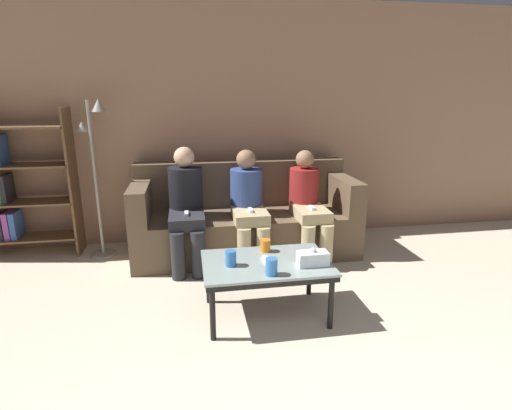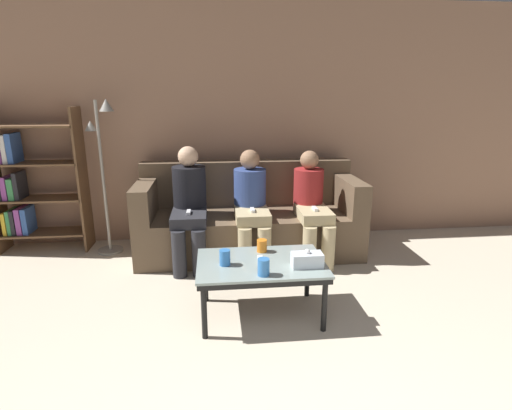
% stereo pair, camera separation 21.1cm
% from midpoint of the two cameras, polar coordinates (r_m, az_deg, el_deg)
% --- Properties ---
extents(wall_back, '(12.00, 0.06, 2.60)m').
position_cam_midpoint_polar(wall_back, '(4.53, -3.95, 11.42)').
color(wall_back, '#9E755B').
rests_on(wall_back, ground_plane).
extents(couch, '(2.27, 0.85, 0.93)m').
position_cam_midpoint_polar(couch, '(4.22, -3.02, -2.14)').
color(couch, brown).
rests_on(couch, ground_plane).
extents(coffee_table, '(0.93, 0.62, 0.44)m').
position_cam_midpoint_polar(coffee_table, '(2.98, -0.58, -8.88)').
color(coffee_table, '#8C9E99').
rests_on(coffee_table, ground_plane).
extents(cup_near_left, '(0.08, 0.08, 0.10)m').
position_cam_midpoint_polar(cup_near_left, '(3.12, -0.60, -5.84)').
color(cup_near_left, orange).
rests_on(cup_near_left, coffee_table).
extents(cup_near_right, '(0.08, 0.08, 0.11)m').
position_cam_midpoint_polar(cup_near_right, '(2.88, -5.73, -7.60)').
color(cup_near_right, '#3372BF').
rests_on(cup_near_right, coffee_table).
extents(cup_far_center, '(0.08, 0.08, 0.12)m').
position_cam_midpoint_polar(cup_far_center, '(2.73, -0.01, -8.84)').
color(cup_far_center, '#3372BF').
rests_on(cup_far_center, coffee_table).
extents(tissue_box, '(0.22, 0.12, 0.13)m').
position_cam_midpoint_polar(tissue_box, '(2.90, 6.04, -7.60)').
color(tissue_box, silver).
rests_on(tissue_box, coffee_table).
extents(game_remote, '(0.04, 0.15, 0.02)m').
position_cam_midpoint_polar(game_remote, '(2.95, -0.58, -7.93)').
color(game_remote, white).
rests_on(game_remote, coffee_table).
extents(bookshelf, '(0.91, 0.32, 1.50)m').
position_cam_midpoint_polar(bookshelf, '(4.72, -32.30, 2.15)').
color(bookshelf, brown).
rests_on(bookshelf, ground_plane).
extents(standing_lamp, '(0.31, 0.26, 1.58)m').
position_cam_midpoint_polar(standing_lamp, '(4.29, -23.24, 5.52)').
color(standing_lamp, gray).
rests_on(standing_lamp, ground_plane).
extents(seated_person_left_end, '(0.33, 0.70, 1.14)m').
position_cam_midpoint_polar(seated_person_left_end, '(3.90, -11.48, 0.20)').
color(seated_person_left_end, '#28282D').
rests_on(seated_person_left_end, ground_plane).
extents(seated_person_mid_left, '(0.32, 0.68, 1.10)m').
position_cam_midpoint_polar(seated_person_mid_left, '(3.93, -2.66, 0.30)').
color(seated_person_mid_left, tan).
rests_on(seated_person_mid_left, ground_plane).
extents(seated_person_mid_right, '(0.31, 0.70, 1.08)m').
position_cam_midpoint_polar(seated_person_mid_right, '(4.03, 5.90, 0.39)').
color(seated_person_mid_right, tan).
rests_on(seated_person_mid_right, ground_plane).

